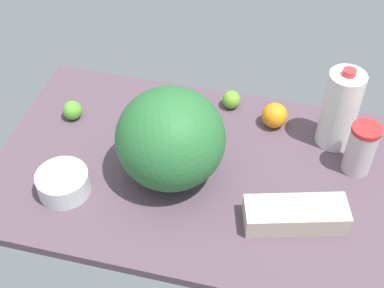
# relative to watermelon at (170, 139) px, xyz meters

# --- Properties ---
(countertop) EXTENTS (1.20, 0.76, 0.03)m
(countertop) POSITION_rel_watermelon_xyz_m (0.05, 0.04, -0.16)
(countertop) COLOR #584350
(countertop) RESTS_ON ground
(watermelon) EXTENTS (0.31, 0.31, 0.29)m
(watermelon) POSITION_rel_watermelon_xyz_m (0.00, 0.00, 0.00)
(watermelon) COLOR #296C34
(watermelon) RESTS_ON countertop
(milk_jug) EXTENTS (0.11, 0.11, 0.28)m
(milk_jug) POSITION_rel_watermelon_xyz_m (0.46, 0.26, -0.01)
(milk_jug) COLOR white
(milk_jug) RESTS_ON countertop
(egg_carton) EXTENTS (0.30, 0.17, 0.06)m
(egg_carton) POSITION_rel_watermelon_xyz_m (0.38, -0.09, -0.11)
(egg_carton) COLOR beige
(egg_carton) RESTS_ON countertop
(tumbler_cup) EXTENTS (0.09, 0.09, 0.17)m
(tumbler_cup) POSITION_rel_watermelon_xyz_m (0.53, 0.15, -0.06)
(tumbler_cup) COLOR beige
(tumbler_cup) RESTS_ON countertop
(mixing_bowl) EXTENTS (0.15, 0.15, 0.07)m
(mixing_bowl) POSITION_rel_watermelon_xyz_m (-0.28, -0.14, -0.11)
(mixing_bowl) COLOR silver
(mixing_bowl) RESTS_ON countertop
(lime_far_back) EXTENTS (0.06, 0.06, 0.06)m
(lime_far_back) POSITION_rel_watermelon_xyz_m (-0.38, 0.16, -0.11)
(lime_far_back) COLOR #5BB231
(lime_far_back) RESTS_ON countertop
(lime_near_front) EXTENTS (0.06, 0.06, 0.06)m
(lime_near_front) POSITION_rel_watermelon_xyz_m (0.12, 0.34, -0.11)
(lime_near_front) COLOR #69AE2E
(lime_near_front) RESTS_ON countertop
(orange_by_jug) EXTENTS (0.08, 0.08, 0.08)m
(orange_by_jug) POSITION_rel_watermelon_xyz_m (0.27, 0.28, -0.10)
(orange_by_jug) COLOR orange
(orange_by_jug) RESTS_ON countertop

